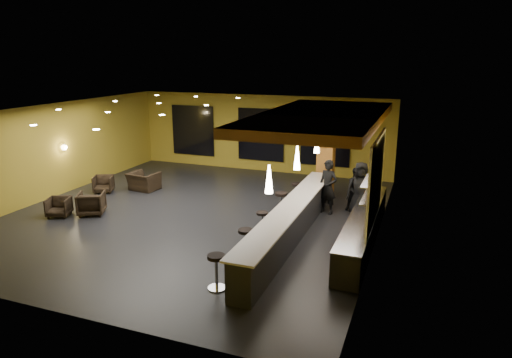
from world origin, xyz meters
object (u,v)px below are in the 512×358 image
(bar_counter, at_px, (291,223))
(column, at_px, (326,151))
(armchair_a, at_px, (59,207))
(bar_stool_2, at_px, (262,220))
(pendant_2, at_px, (317,143))
(staff_c, at_px, (360,189))
(bar_stool_0, at_px, (216,267))
(bar_stool_1, at_px, (246,240))
(bar_stool_3, at_px, (281,202))
(armchair_c, at_px, (103,184))
(staff_a, at_px, (328,187))
(pendant_1, at_px, (297,158))
(armchair_b, at_px, (91,203))
(staff_b, at_px, (357,189))
(armchair_d, at_px, (144,181))
(bar_stool_4, at_px, (296,191))
(prep_counter, at_px, (363,229))
(pendant_0, at_px, (269,179))

(bar_counter, relative_size, column, 2.29)
(armchair_a, bearing_deg, bar_stool_2, -14.70)
(pendant_2, distance_m, staff_c, 2.13)
(bar_stool_0, xyz_separation_m, bar_stool_1, (0.02, 1.76, -0.02))
(bar_stool_3, bearing_deg, armchair_c, 177.73)
(pendant_2, height_order, bar_stool_1, pendant_2)
(staff_a, bearing_deg, column, 123.92)
(pendant_1, distance_m, armchair_b, 7.26)
(column, height_order, armchair_a, column)
(staff_b, distance_m, armchair_d, 8.36)
(staff_b, bearing_deg, bar_stool_4, 158.77)
(bar_counter, distance_m, bar_stool_1, 1.82)
(bar_counter, distance_m, bar_stool_4, 3.38)
(armchair_a, distance_m, bar_stool_3, 7.43)
(pendant_2, relative_size, staff_c, 0.38)
(armchair_c, height_order, bar_stool_3, bar_stool_3)
(pendant_1, bearing_deg, prep_counter, 0.00)
(armchair_a, bearing_deg, armchair_c, 76.63)
(column, xyz_separation_m, bar_stool_4, (-0.76, -1.31, -1.26))
(column, distance_m, staff_a, 2.16)
(staff_c, bearing_deg, staff_a, 173.89)
(column, relative_size, armchair_c, 4.78)
(pendant_0, distance_m, bar_stool_4, 5.66)
(bar_stool_2, bearing_deg, pendant_1, 25.52)
(staff_c, bearing_deg, bar_counter, -132.52)
(staff_b, xyz_separation_m, armchair_a, (-9.22, -4.07, -0.44))
(armchair_a, relative_size, bar_stool_3, 0.84)
(bar_stool_0, height_order, bar_stool_3, bar_stool_3)
(column, height_order, bar_stool_3, column)
(staff_c, xyz_separation_m, armchair_a, (-9.40, -3.61, -0.60))
(column, bearing_deg, staff_c, -49.00)
(pendant_1, height_order, armchair_c, pendant_1)
(armchair_a, distance_m, bar_stool_1, 7.13)
(column, relative_size, bar_stool_3, 4.09)
(staff_c, bearing_deg, column, 117.62)
(armchair_c, distance_m, bar_stool_2, 7.59)
(staff_a, distance_m, bar_stool_3, 1.69)
(prep_counter, xyz_separation_m, bar_stool_3, (-2.85, 1.22, 0.12))
(staff_c, distance_m, armchair_a, 10.08)
(armchair_c, distance_m, armchair_d, 1.54)
(bar_stool_2, bearing_deg, pendant_0, -66.11)
(column, xyz_separation_m, bar_stool_1, (-0.76, -6.25, -1.23))
(bar_counter, bearing_deg, bar_stool_3, 116.31)
(column, bearing_deg, pendant_1, -90.00)
(column, bearing_deg, pendant_0, -90.00)
(armchair_a, bearing_deg, armchair_d, 54.52)
(bar_counter, relative_size, armchair_a, 11.16)
(prep_counter, bearing_deg, staff_c, 100.76)
(pendant_0, relative_size, bar_stool_1, 0.86)
(staff_b, height_order, bar_stool_4, staff_b)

